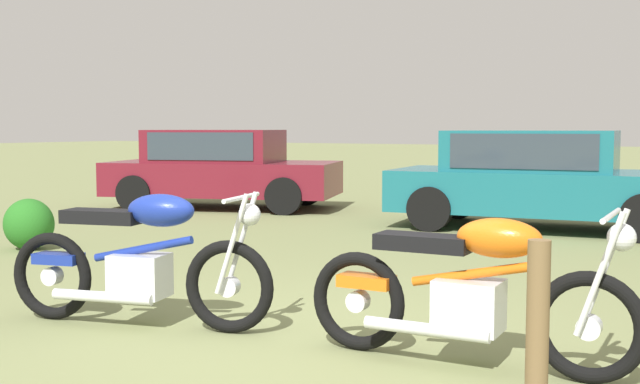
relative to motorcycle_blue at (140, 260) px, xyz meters
name	(u,v)px	position (x,y,z in m)	size (l,w,h in m)	color
ground_plane	(274,346)	(1.15, 0.05, -0.49)	(120.00, 120.00, 0.00)	olive
motorcycle_blue	(140,260)	(0.00, 0.00, 0.00)	(2.10, 0.85, 1.02)	black
motorcycle_orange	(470,290)	(2.44, 0.26, -0.02)	(2.12, 0.64, 1.02)	black
car_burgundy	(220,165)	(-4.67, 7.22, 0.30)	(4.47, 2.99, 1.43)	maroon
car_teal	(537,174)	(1.12, 7.09, 0.30)	(4.40, 2.27, 1.43)	#19606B
fence_post_wooden	(537,352)	(3.16, -0.93, 0.00)	(0.10, 0.10, 0.99)	brown
shrub_low	(29,224)	(-3.72, 2.11, -0.18)	(0.62, 0.57, 0.62)	#23671E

